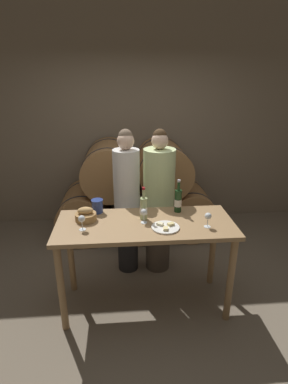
% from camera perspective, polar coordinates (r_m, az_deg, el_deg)
% --- Properties ---
extents(ground_plane, '(10.00, 10.00, 0.00)m').
position_cam_1_polar(ground_plane, '(3.28, 0.20, -20.27)').
color(ground_plane, '#726654').
extents(stone_wall_back, '(10.00, 0.12, 3.20)m').
position_cam_1_polar(stone_wall_back, '(4.55, -1.98, 14.04)').
color(stone_wall_back, '#7F705B').
rests_on(stone_wall_back, ground_plane).
extents(barrel_stack, '(2.20, 0.88, 1.35)m').
position_cam_1_polar(barrel_stack, '(4.25, -1.46, -0.34)').
color(barrel_stack, '#9E7042').
rests_on(barrel_stack, ground_plane).
extents(tasting_table, '(1.63, 0.67, 0.92)m').
position_cam_1_polar(tasting_table, '(2.82, 0.22, -8.28)').
color(tasting_table, '#99754C').
rests_on(tasting_table, ground_plane).
extents(person_left, '(0.29, 0.29, 1.67)m').
position_cam_1_polar(person_left, '(3.33, -3.26, -1.91)').
color(person_left, '#232326').
rests_on(person_left, ground_plane).
extents(person_right, '(0.35, 0.35, 1.67)m').
position_cam_1_polar(person_right, '(3.36, 2.80, -2.04)').
color(person_right, '#4C4238').
rests_on(person_right, ground_plane).
extents(wine_bottle_red, '(0.07, 0.07, 0.33)m').
position_cam_1_polar(wine_bottle_red, '(2.95, 6.50, -1.63)').
color(wine_bottle_red, '#193819').
rests_on(wine_bottle_red, tasting_table).
extents(wine_bottle_white, '(0.07, 0.07, 0.32)m').
position_cam_1_polar(wine_bottle_white, '(2.78, -0.07, -3.11)').
color(wine_bottle_white, '#ADBC7F').
rests_on(wine_bottle_white, tasting_table).
extents(blue_crock, '(0.12, 0.12, 0.13)m').
position_cam_1_polar(blue_crock, '(2.96, -8.89, -2.57)').
color(blue_crock, navy).
rests_on(blue_crock, tasting_table).
extents(bread_basket, '(0.20, 0.20, 0.13)m').
position_cam_1_polar(bread_basket, '(2.83, -11.05, -4.38)').
color(bread_basket, '#A87F4C').
rests_on(bread_basket, tasting_table).
extents(cheese_plate, '(0.25, 0.25, 0.04)m').
position_cam_1_polar(cheese_plate, '(2.67, 4.11, -6.68)').
color(cheese_plate, white).
rests_on(cheese_plate, tasting_table).
extents(wine_glass_far_left, '(0.06, 0.06, 0.14)m').
position_cam_1_polar(wine_glass_far_left, '(2.65, -11.79, -5.15)').
color(wine_glass_far_left, white).
rests_on(wine_glass_far_left, tasting_table).
extents(wine_glass_left, '(0.06, 0.06, 0.14)m').
position_cam_1_polar(wine_glass_left, '(2.71, -0.02, -3.99)').
color(wine_glass_left, white).
rests_on(wine_glass_left, tasting_table).
extents(wine_glass_center, '(0.06, 0.06, 0.14)m').
position_cam_1_polar(wine_glass_center, '(2.70, 12.10, -4.64)').
color(wine_glass_center, white).
rests_on(wine_glass_center, tasting_table).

